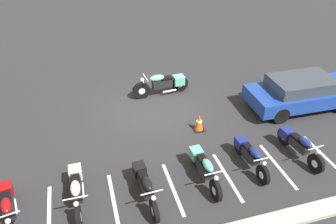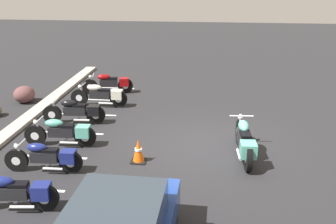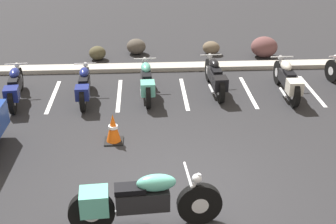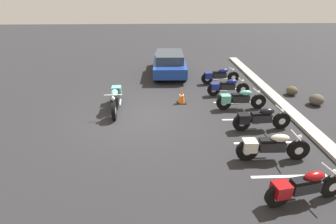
{
  "view_description": "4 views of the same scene",
  "coord_description": "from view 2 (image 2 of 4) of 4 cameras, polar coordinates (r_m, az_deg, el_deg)",
  "views": [
    {
      "loc": [
        2.51,
        10.72,
        7.01
      ],
      "look_at": [
        -0.27,
        1.11,
        0.45
      ],
      "focal_mm": 35.0,
      "sensor_mm": 36.0,
      "label": 1
    },
    {
      "loc": [
        -10.54,
        0.05,
        4.8
      ],
      "look_at": [
        1.18,
        1.33,
        0.58
      ],
      "focal_mm": 42.0,
      "sensor_mm": 36.0,
      "label": 2
    },
    {
      "loc": [
        -0.55,
        -6.9,
        4.91
      ],
      "look_at": [
        -0.03,
        2.2,
        0.51
      ],
      "focal_mm": 50.0,
      "sensor_mm": 36.0,
      "label": 3
    },
    {
      "loc": [
        9.47,
        0.84,
        4.61
      ],
      "look_at": [
        0.84,
        1.18,
        0.53
      ],
      "focal_mm": 28.0,
      "sensor_mm": 36.0,
      "label": 4
    }
  ],
  "objects": [
    {
      "name": "ground",
      "position": [
        11.58,
        5.94,
        -4.91
      ],
      "size": [
        60.0,
        60.0,
        0.0
      ],
      "primitive_type": "plane",
      "color": "#262628"
    },
    {
      "name": "motorcycle_teal_featured",
      "position": [
        10.8,
        11.02,
        -4.12
      ],
      "size": [
        2.43,
        0.68,
        0.95
      ],
      "rotation": [
        0.0,
        0.0,
        0.07
      ],
      "color": "black",
      "rests_on": "ground"
    },
    {
      "name": "parked_bike_0",
      "position": [
        9.0,
        -21.37,
        -10.86
      ],
      "size": [
        0.61,
        2.05,
        0.81
      ],
      "rotation": [
        0.0,
        0.0,
        1.68
      ],
      "color": "black",
      "rests_on": "ground"
    },
    {
      "name": "parked_bike_1",
      "position": [
        10.36,
        -17.15,
        -6.28
      ],
      "size": [
        0.56,
        2.0,
        0.79
      ],
      "rotation": [
        0.0,
        0.0,
        1.6
      ],
      "color": "black",
      "rests_on": "ground"
    },
    {
      "name": "parked_bike_2",
      "position": [
        11.72,
        -14.93,
        -2.85
      ],
      "size": [
        0.59,
        2.11,
        0.83
      ],
      "rotation": [
        0.0,
        0.0,
        1.61
      ],
      "color": "black",
      "rests_on": "ground"
    },
    {
      "name": "parked_bike_3",
      "position": [
        13.37,
        -13.09,
        0.12
      ],
      "size": [
        0.59,
        2.1,
        0.83
      ],
      "rotation": [
        0.0,
        0.0,
        1.63
      ],
      "color": "black",
      "rests_on": "ground"
    },
    {
      "name": "parked_bike_4",
      "position": [
        14.9,
        -9.62,
        2.44
      ],
      "size": [
        0.61,
        2.16,
        0.85
      ],
      "rotation": [
        0.0,
        0.0,
        1.56
      ],
      "color": "black",
      "rests_on": "ground"
    },
    {
      "name": "parked_bike_5",
      "position": [
        16.51,
        -8.39,
        4.16
      ],
      "size": [
        0.73,
        2.07,
        0.82
      ],
      "rotation": [
        0.0,
        0.0,
        1.76
      ],
      "color": "black",
      "rests_on": "ground"
    },
    {
      "name": "concrete_curb",
      "position": [
        13.1,
        -22.43,
        -3.1
      ],
      "size": [
        18.0,
        0.5,
        0.12
      ],
      "primitive_type": "cube",
      "color": "#A8A399",
      "rests_on": "ground"
    },
    {
      "name": "landscape_rock_3",
      "position": [
        16.2,
        -20.13,
        2.42
      ],
      "size": [
        0.97,
        0.94,
        0.65
      ],
      "primitive_type": "ellipsoid",
      "rotation": [
        0.0,
        0.0,
        2.95
      ],
      "color": "brown",
      "rests_on": "ground"
    },
    {
      "name": "traffic_cone",
      "position": [
        10.51,
        -4.32,
        -5.68
      ],
      "size": [
        0.4,
        0.4,
        0.65
      ],
      "color": "black",
      "rests_on": "ground"
    },
    {
      "name": "stall_line_1",
      "position": [
        9.99,
        -20.5,
        -10.4
      ],
      "size": [
        0.1,
        2.1,
        0.0
      ],
      "primitive_type": "cube",
      "color": "white",
      "rests_on": "ground"
    },
    {
      "name": "stall_line_2",
      "position": [
        11.35,
        -16.77,
        -6.22
      ],
      "size": [
        0.1,
        2.1,
        0.0
      ],
      "primitive_type": "cube",
      "color": "white",
      "rests_on": "ground"
    },
    {
      "name": "stall_line_3",
      "position": [
        12.79,
        -13.91,
        -2.95
      ],
      "size": [
        0.1,
        2.1,
        0.0
      ],
      "primitive_type": "cube",
      "color": "white",
      "rests_on": "ground"
    },
    {
      "name": "stall_line_4",
      "position": [
        14.3,
        -11.65,
        -0.34
      ],
      "size": [
        0.1,
        2.1,
        0.0
      ],
      "primitive_type": "cube",
      "color": "white",
      "rests_on": "ground"
    },
    {
      "name": "stall_line_5",
      "position": [
        15.84,
        -9.82,
        1.76
      ],
      "size": [
        0.1,
        2.1,
        0.0
      ],
      "primitive_type": "cube",
      "color": "white",
      "rests_on": "ground"
    },
    {
      "name": "stall_line_6",
      "position": [
        17.41,
        -8.32,
        3.49
      ],
      "size": [
        0.1,
        2.1,
        0.0
      ],
      "primitive_type": "cube",
      "color": "white",
      "rests_on": "ground"
    }
  ]
}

